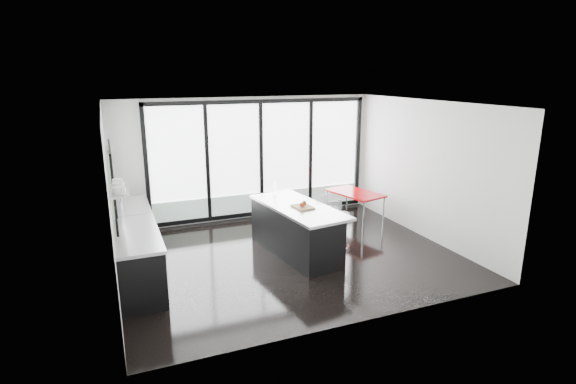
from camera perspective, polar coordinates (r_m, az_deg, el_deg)
name	(u,v)px	position (r m, az deg, el deg)	size (l,w,h in m)	color
floor	(289,256)	(8.48, 0.14, -8.09)	(6.00, 5.00, 0.00)	black
ceiling	(289,104)	(7.82, 0.15, 11.16)	(6.00, 5.00, 0.00)	white
wall_back	(260,164)	(10.41, -3.62, 3.58)	(6.00, 0.09, 2.80)	beige
wall_front	(362,226)	(5.89, 9.41, -4.25)	(6.00, 0.00, 2.80)	beige
wall_left	(110,186)	(7.70, -21.64, 0.70)	(0.26, 5.00, 2.80)	beige
wall_right	(426,170)	(9.55, 17.06, 2.70)	(0.00, 5.00, 2.80)	beige
counter_cabinets	(136,245)	(8.14, -18.79, -6.40)	(0.69, 3.24, 1.36)	black
island	(295,229)	(8.45, 0.90, -4.75)	(1.25, 2.36, 1.20)	black
bar_stool_near	(339,230)	(8.79, 6.51, -4.87)	(0.44, 0.44, 0.71)	silver
bar_stool_far	(328,227)	(8.89, 5.05, -4.39)	(0.48, 0.48, 0.77)	silver
red_table	(355,207)	(10.38, 8.45, -1.86)	(0.74, 1.29, 0.69)	#9B090C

